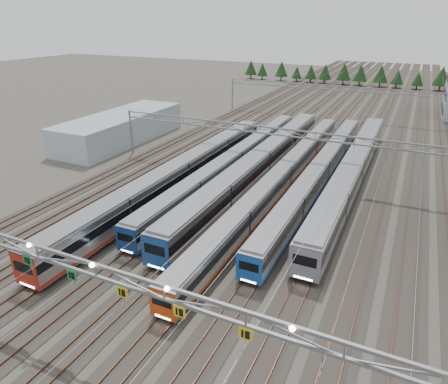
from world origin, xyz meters
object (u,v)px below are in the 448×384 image
at_px(gantry_near, 94,274).
at_px(west_shed, 121,128).
at_px(train_a, 180,174).
at_px(gantry_far, 336,92).
at_px(gantry_mid, 278,138).
at_px(train_d, 283,176).
at_px(train_e, 320,171).
at_px(train_b, 235,161).
at_px(train_c, 260,163).
at_px(train_f, 353,170).

height_order(gantry_near, west_shed, gantry_near).
xyz_separation_m(train_a, gantry_far, (11.25, 55.65, 4.12)).
bearing_deg(gantry_mid, train_d, -60.21).
xyz_separation_m(train_e, gantry_mid, (-6.75, -0.29, 4.43)).
height_order(train_e, gantry_far, gantry_far).
xyz_separation_m(train_b, west_shed, (-28.27, 6.64, 0.72)).
distance_m(train_b, train_c, 4.53).
xyz_separation_m(gantry_near, gantry_mid, (0.05, 40.12, -0.70)).
bearing_deg(train_a, train_b, 64.90).
height_order(train_c, train_f, train_c).
relative_size(train_d, train_f, 1.15).
xyz_separation_m(train_c, train_e, (9.00, 1.75, -0.37)).
relative_size(train_c, gantry_mid, 1.02).
bearing_deg(gantry_far, gantry_near, -90.03).
bearing_deg(gantry_far, train_a, -101.43).
xyz_separation_m(train_b, train_d, (9.00, -2.88, -0.08)).
height_order(train_c, gantry_far, gantry_far).
distance_m(gantry_far, west_shed, 52.85).
relative_size(train_a, gantry_mid, 0.96).
height_order(train_a, gantry_far, gantry_far).
distance_m(train_e, gantry_far, 45.44).
bearing_deg(gantry_near, train_b, 99.73).
height_order(train_f, gantry_mid, gantry_mid).
bearing_deg(west_shed, train_d, -14.34).
bearing_deg(train_a, gantry_mid, 43.44).
distance_m(gantry_mid, gantry_far, 45.00).
xyz_separation_m(train_a, west_shed, (-23.77, 16.25, 0.42)).
xyz_separation_m(train_a, train_d, (13.50, 6.72, -0.38)).
distance_m(train_f, west_shed, 46.42).
distance_m(train_b, train_e, 13.57).
bearing_deg(gantry_far, gantry_mid, -90.00).
distance_m(train_b, west_shed, 29.05).
bearing_deg(train_f, train_b, -170.67).
bearing_deg(train_d, gantry_far, 92.63).
relative_size(gantry_far, west_shed, 1.88).
bearing_deg(train_b, gantry_far, 81.66).
height_order(train_b, train_e, train_b).
bearing_deg(train_c, train_b, 174.72).
xyz_separation_m(train_d, train_e, (4.50, 4.22, 0.07)).
height_order(train_d, gantry_near, gantry_near).
relative_size(train_d, gantry_mid, 1.13).
distance_m(gantry_near, west_shed, 57.73).
distance_m(train_c, gantry_near, 39.01).
height_order(train_a, train_e, train_a).
bearing_deg(gantry_mid, train_a, -136.56).
xyz_separation_m(train_d, gantry_far, (-2.25, 48.93, 4.50)).
relative_size(train_b, gantry_near, 0.99).
bearing_deg(train_b, train_f, 9.33).
distance_m(train_a, train_c, 12.86).
xyz_separation_m(train_e, train_f, (4.50, 1.62, 0.31)).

